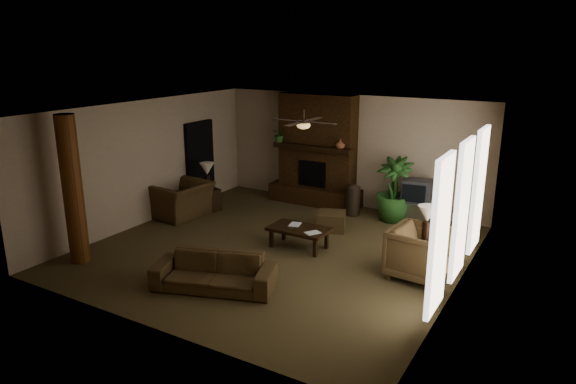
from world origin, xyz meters
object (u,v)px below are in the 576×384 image
Objects in this scene: tv_stand at (416,212)px; lamp_right at (427,216)px; sofa at (214,266)px; ottoman at (332,221)px; side_table_left at (208,200)px; armchair_left at (181,194)px; floor_vase at (353,198)px; log_column at (73,190)px; side_table_right at (424,254)px; floor_plant at (393,203)px; lamp_left at (207,171)px; armchair_right at (421,251)px; coffee_table at (299,230)px.

lamp_right reaches higher than tv_stand.
sofa is 3.62m from ottoman.
side_table_left is 5.70m from lamp_right.
ottoman is at bearing -118.75° from tv_stand.
armchair_left is 1.65× the size of floor_vase.
log_column is 6.58m from side_table_right.
sofa is 1.37× the size of floor_plant.
lamp_right is (2.36, -0.99, 0.80)m from ottoman.
sofa is 3.72× the size of side_table_left.
side_table_right is (5.84, 0.00, -0.28)m from armchair_left.
ottoman is 0.92× the size of lamp_left.
armchair_right is at bearing -54.99° from tv_stand.
log_column reaches higher than armchair_left.
side_table_right is at bearing 27.58° from log_column.
floor_plant reaches higher than coffee_table.
lamp_right is at bearing -52.85° from tv_stand.
side_table_left is (0.24, 0.68, -0.28)m from armchair_left.
side_table_left is at bearing -159.23° from floor_plant.
lamp_left reaches higher than floor_vase.
armchair_right reaches higher than ottoman.
floor_vase is at bearing -173.53° from floor_plant.
tv_stand reaches higher than coffee_table.
sofa is 5.09m from floor_plant.
side_table_right is (-0.05, 0.46, -0.23)m from armchair_right.
lamp_left is at bearing 111.19° from sofa.
lamp_right is (0.90, -2.42, 0.75)m from tv_stand.
lamp_left is at bearing 161.64° from coffee_table.
floor_vase is 1.18× the size of lamp_right.
log_column is 6.39m from armchair_right.
floor_vase is at bearing 137.55° from side_table_right.
armchair_left is at bearing 90.79° from armchair_right.
sofa is at bearing 132.03° from armchair_right.
armchair_left reaches higher than ottoman.
log_column is 6.25m from floor_vase.
side_table_right reaches higher than tv_stand.
log_column is 2.21× the size of armchair_left.
log_column is at bearing -123.18° from floor_vase.
log_column is 1.37× the size of sofa.
coffee_table is 2.00× the size of ottoman.
sofa is at bearing 7.52° from log_column.
side_table_left is at bearing 162.35° from coffee_table.
coffee_table is 2.49m from floor_vase.
lamp_right is (1.41, -2.29, 0.58)m from floor_plant.
log_column reaches higher than sofa.
armchair_right is 1.56× the size of lamp_right.
sofa reaches higher than side_table_left.
lamp_right reaches higher than side_table_left.
lamp_left is at bearing 172.62° from side_table_right.
log_column is 5.09× the size of side_table_left.
armchair_left is at bearing -106.48° from lamp_left.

